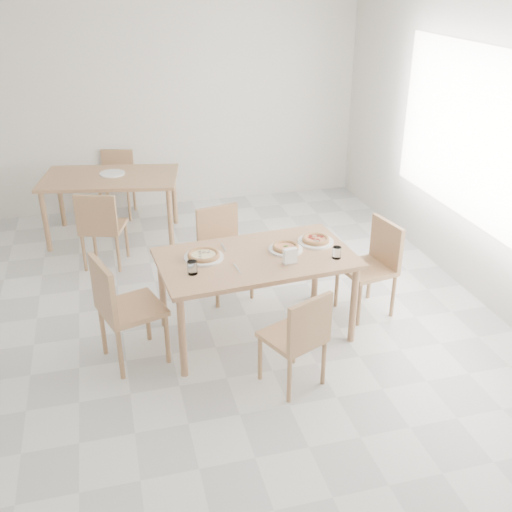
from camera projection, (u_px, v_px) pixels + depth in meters
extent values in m
plane|color=silver|center=(172.00, 354.00, 5.00)|extent=(7.00, 7.00, 0.00)
plane|color=silver|center=(127.00, 101.00, 7.42)|extent=(6.00, 0.00, 6.00)
cube|color=white|center=(493.00, 144.00, 5.29)|extent=(1.60, 0.02, 3.20)
cube|color=tan|center=(256.00, 258.00, 4.97)|extent=(1.67, 1.03, 0.04)
cylinder|color=tan|center=(182.00, 337.00, 4.59)|extent=(0.06, 0.06, 0.71)
cylinder|color=tan|center=(354.00, 305.00, 5.03)|extent=(0.06, 0.06, 0.71)
cylinder|color=tan|center=(163.00, 291.00, 5.24)|extent=(0.06, 0.06, 0.71)
cylinder|color=tan|center=(316.00, 265.00, 5.68)|extent=(0.06, 0.06, 0.71)
cube|color=tan|center=(292.00, 337.00, 4.49)|extent=(0.53, 0.53, 0.04)
cube|color=tan|center=(310.00, 323.00, 4.27)|extent=(0.39, 0.19, 0.38)
cylinder|color=tan|center=(294.00, 342.00, 4.81)|extent=(0.03, 0.03, 0.39)
cylinder|color=tan|center=(260.00, 358.00, 4.62)|extent=(0.03, 0.03, 0.39)
cylinder|color=tan|center=(324.00, 363.00, 4.56)|extent=(0.03, 0.03, 0.39)
cylinder|color=tan|center=(289.00, 380.00, 4.37)|extent=(0.03, 0.03, 0.39)
cube|color=tan|center=(226.00, 254.00, 5.72)|extent=(0.51, 0.51, 0.04)
cube|color=tan|center=(217.00, 226.00, 5.77)|extent=(0.42, 0.13, 0.40)
cylinder|color=tan|center=(217.00, 288.00, 5.60)|extent=(0.04, 0.04, 0.41)
cylinder|color=tan|center=(252.00, 279.00, 5.75)|extent=(0.04, 0.04, 0.41)
cylinder|color=tan|center=(202.00, 272.00, 5.89)|extent=(0.04, 0.04, 0.41)
cylinder|color=tan|center=(235.00, 264.00, 6.04)|extent=(0.04, 0.04, 0.41)
cube|color=tan|center=(132.00, 309.00, 4.75)|extent=(0.58, 0.58, 0.04)
cube|color=tan|center=(103.00, 289.00, 4.54)|extent=(0.18, 0.45, 0.44)
cylinder|color=tan|center=(167.00, 339.00, 4.80)|extent=(0.04, 0.04, 0.45)
cylinder|color=tan|center=(148.00, 317.00, 5.10)|extent=(0.04, 0.04, 0.45)
cylinder|color=tan|center=(120.00, 354.00, 4.61)|extent=(0.04, 0.04, 0.45)
cylinder|color=tan|center=(103.00, 331.00, 4.91)|extent=(0.04, 0.04, 0.45)
cube|color=tan|center=(366.00, 269.00, 5.43)|extent=(0.50, 0.50, 0.04)
cube|color=tan|center=(386.00, 242.00, 5.40)|extent=(0.12, 0.43, 0.41)
cylinder|color=tan|center=(337.00, 286.00, 5.61)|extent=(0.04, 0.04, 0.42)
cylinder|color=tan|center=(359.00, 305.00, 5.31)|extent=(0.04, 0.04, 0.42)
cylinder|color=tan|center=(369.00, 279.00, 5.75)|extent=(0.04, 0.04, 0.42)
cylinder|color=tan|center=(393.00, 296.00, 5.45)|extent=(0.04, 0.04, 0.42)
cylinder|color=white|center=(286.00, 249.00, 5.06)|extent=(0.29, 0.29, 0.02)
cylinder|color=white|center=(204.00, 257.00, 4.92)|extent=(0.33, 0.33, 0.02)
cylinder|color=white|center=(316.00, 242.00, 5.20)|extent=(0.31, 0.31, 0.02)
cylinder|color=tan|center=(286.00, 248.00, 5.05)|extent=(0.29, 0.29, 0.01)
torus|color=tan|center=(286.00, 247.00, 5.05)|extent=(0.29, 0.29, 0.03)
cylinder|color=#BF3921|center=(286.00, 247.00, 5.05)|extent=(0.21, 0.21, 0.01)
ellipsoid|color=#1D5D15|center=(286.00, 246.00, 5.05)|extent=(0.05, 0.03, 0.01)
cylinder|color=tan|center=(204.00, 256.00, 4.92)|extent=(0.27, 0.27, 0.01)
torus|color=tan|center=(204.00, 255.00, 4.91)|extent=(0.27, 0.27, 0.03)
cylinder|color=beige|center=(204.00, 255.00, 4.91)|extent=(0.21, 0.21, 0.01)
cylinder|color=tan|center=(316.00, 240.00, 5.19)|extent=(0.24, 0.24, 0.01)
torus|color=tan|center=(316.00, 239.00, 5.19)|extent=(0.25, 0.25, 0.03)
cylinder|color=#BF3921|center=(316.00, 239.00, 5.19)|extent=(0.18, 0.18, 0.01)
cylinder|color=white|center=(192.00, 268.00, 4.66)|extent=(0.08, 0.08, 0.11)
cylinder|color=white|center=(337.00, 253.00, 4.91)|extent=(0.07, 0.07, 0.10)
cube|color=silver|center=(290.00, 263.00, 4.83)|extent=(0.13, 0.07, 0.01)
cube|color=white|center=(290.00, 256.00, 4.80)|extent=(0.12, 0.06, 0.12)
cube|color=silver|center=(224.00, 247.00, 5.11)|extent=(0.02, 0.17, 0.01)
cube|color=silver|center=(237.00, 268.00, 4.76)|extent=(0.03, 0.18, 0.01)
cube|color=tan|center=(110.00, 178.00, 6.84)|extent=(1.66, 1.15, 0.04)
cylinder|color=tan|center=(45.00, 222.00, 6.64)|extent=(0.06, 0.06, 0.71)
cylinder|color=tan|center=(170.00, 219.00, 6.72)|extent=(0.06, 0.06, 0.71)
cylinder|color=tan|center=(61.00, 199.00, 7.29)|extent=(0.06, 0.06, 0.71)
cylinder|color=tan|center=(174.00, 196.00, 7.37)|extent=(0.06, 0.06, 0.71)
cube|color=tan|center=(104.00, 227.00, 6.32)|extent=(0.53, 0.53, 0.04)
cube|color=tan|center=(96.00, 214.00, 6.05)|extent=(0.41, 0.17, 0.40)
cylinder|color=tan|center=(127.00, 240.00, 6.57)|extent=(0.04, 0.04, 0.41)
cylinder|color=tan|center=(94.00, 239.00, 6.59)|extent=(0.04, 0.04, 0.41)
cylinder|color=tan|center=(118.00, 254.00, 6.25)|extent=(0.04, 0.04, 0.41)
cylinder|color=tan|center=(84.00, 253.00, 6.26)|extent=(0.04, 0.04, 0.41)
cube|color=tan|center=(117.00, 185.00, 7.57)|extent=(0.49, 0.49, 0.04)
cube|color=tan|center=(118.00, 164.00, 7.64)|extent=(0.40, 0.14, 0.39)
cylinder|color=tan|center=(102.00, 206.00, 7.51)|extent=(0.03, 0.03, 0.39)
cylinder|color=tan|center=(129.00, 206.00, 7.51)|extent=(0.03, 0.03, 0.39)
cylinder|color=tan|center=(108.00, 196.00, 7.82)|extent=(0.03, 0.03, 0.39)
cylinder|color=tan|center=(134.00, 196.00, 7.82)|extent=(0.03, 0.03, 0.39)
cylinder|color=white|center=(112.00, 174.00, 6.89)|extent=(0.29, 0.29, 0.02)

